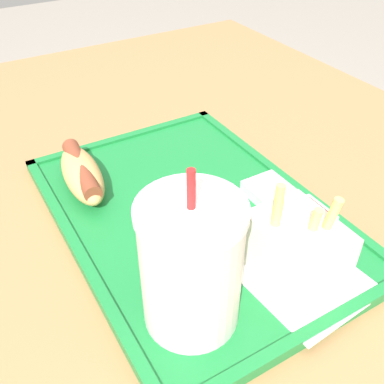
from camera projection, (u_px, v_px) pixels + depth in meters
name	position (u px, v px, depth m)	size (l,w,h in m)	color
dining_table	(192.00, 376.00, 0.79)	(1.22, 0.95, 0.77)	olive
food_tray	(192.00, 215.00, 0.54)	(0.41, 0.29, 0.01)	#197233
paper_napkin	(299.00, 275.00, 0.46)	(0.14, 0.12, 0.00)	white
soda_cup	(191.00, 266.00, 0.38)	(0.09, 0.09, 0.16)	silver
hot_dog_far	(82.00, 173.00, 0.56)	(0.13, 0.06, 0.04)	tan
fries_carton	(296.00, 249.00, 0.44)	(0.09, 0.07, 0.11)	silver
sauce_cup_mayo	(268.00, 190.00, 0.56)	(0.05, 0.05, 0.02)	silver
sauce_cup_ketchup	(307.00, 216.00, 0.52)	(0.05, 0.05, 0.02)	silver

